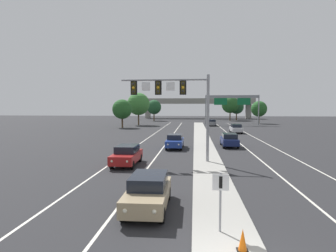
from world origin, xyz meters
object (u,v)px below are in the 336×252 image
car_receding_silver (236,128)px  car_oncoming_tan (148,192)px  car_oncoming_red (127,155)px  car_receding_grey (212,122)px  car_receding_navy (229,140)px  tree_far_left_a (122,109)px  tree_far_right_c (230,105)px  tree_far_left_b (138,104)px  tree_far_left_c (154,107)px  tree_far_right_b (237,107)px  median_sign_post (220,193)px  highway_sign_gantry (232,100)px  car_oncoming_blue (175,141)px  traffic_cone_median_nose (243,240)px  overhead_signal_mast (177,97)px  tree_far_right_a (259,109)px

car_receding_silver → car_oncoming_tan: bearing=-103.7°
car_oncoming_red → car_receding_grey: size_ratio=1.00×
car_receding_navy → tree_far_left_a: 34.44m
tree_far_right_c → tree_far_left_b: bearing=-135.9°
tree_far_left_c → tree_far_right_b: bearing=12.0°
tree_far_left_b → median_sign_post: bearing=-76.2°
car_receding_navy → car_receding_grey: 35.82m
car_receding_silver → highway_sign_gantry: 22.17m
car_oncoming_blue → car_receding_navy: bearing=15.9°
traffic_cone_median_nose → tree_far_left_b: tree_far_left_b is taller
overhead_signal_mast → car_receding_navy: (5.56, 9.97, -4.68)m
car_oncoming_tan → car_receding_navy: 21.99m
traffic_cone_median_nose → tree_far_right_b: bearing=82.0°
car_oncoming_red → tree_far_left_a: (-10.32, 39.30, 3.24)m
overhead_signal_mast → tree_far_left_b: bearing=104.8°
median_sign_post → tree_far_left_b: size_ratio=0.27×
traffic_cone_median_nose → tree_far_left_c: tree_far_left_c is taller
car_oncoming_red → traffic_cone_median_nose: (6.99, -13.66, -0.31)m
tree_far_left_a → tree_far_right_a: (33.17, 18.06, -0.07)m
tree_far_left_b → car_oncoming_tan: bearing=-78.5°
overhead_signal_mast → car_receding_silver: bearing=72.3°
tree_far_right_a → tree_far_right_b: size_ratio=0.89×
car_receding_silver → traffic_cone_median_nose: 43.06m
car_receding_silver → tree_far_right_a: size_ratio=0.73×
car_receding_navy → car_oncoming_blue: bearing=-164.1°
car_oncoming_tan → tree_far_left_b: tree_far_left_b is taller
tree_far_left_a → tree_far_right_a: bearing=28.6°
highway_sign_gantry → tree_far_left_a: (-25.10, -11.14, -2.10)m
car_oncoming_tan → car_oncoming_blue: (-0.07, 19.32, 0.00)m
tree_far_right_c → tree_far_left_a: 43.25m
car_receding_grey → highway_sign_gantry: size_ratio=0.34×
car_oncoming_red → highway_sign_gantry: 52.83m
median_sign_post → highway_sign_gantry: 63.41m
car_oncoming_tan → tree_far_right_a: size_ratio=0.73×
car_receding_navy → tree_far_left_b: size_ratio=0.55×
highway_sign_gantry → tree_far_left_b: 23.33m
median_sign_post → car_receding_grey: 59.51m
car_oncoming_red → tree_far_right_a: tree_far_right_a is taller
tree_far_left_a → traffic_cone_median_nose: bearing=-71.9°
car_receding_grey → highway_sign_gantry: (5.09, 3.27, 5.34)m
car_receding_grey → tree_far_left_a: size_ratio=0.72×
car_oncoming_blue → tree_far_right_a: size_ratio=0.73×
tree_far_right_a → median_sign_post: bearing=-103.3°
car_oncoming_blue → tree_far_right_c: tree_far_right_c is taller
car_receding_silver → tree_far_right_b: size_ratio=0.65×
overhead_signal_mast → median_sign_post: bearing=-79.9°
car_receding_silver → tree_far_right_c: tree_far_right_c is taller
traffic_cone_median_nose → tree_far_right_c: (10.03, 86.45, 4.68)m
car_oncoming_tan → tree_far_right_b: bearing=79.3°
car_receding_navy → tree_far_left_a: bearing=125.4°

